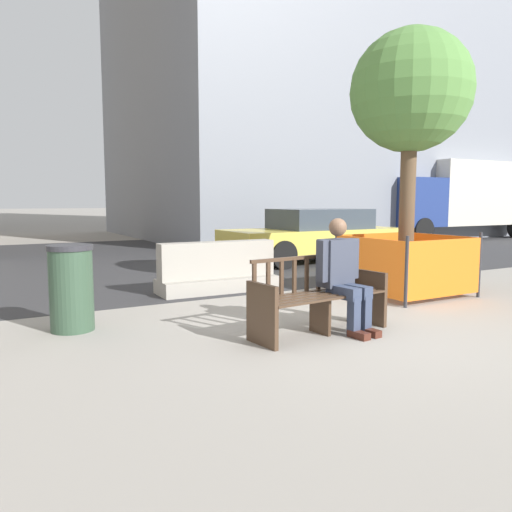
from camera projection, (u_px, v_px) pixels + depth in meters
name	position (u px, v px, depth m)	size (l,w,h in m)	color
ground_plane	(378.00, 331.00, 5.84)	(200.00, 200.00, 0.00)	gray
street_asphalt	(151.00, 257.00, 13.38)	(120.00, 12.00, 0.01)	#333335
street_bench	(319.00, 299.00, 5.70)	(1.73, 0.69, 0.88)	#473323
seated_person	(342.00, 272.00, 5.80)	(0.59, 0.75, 1.31)	#383D4C
jersey_barrier_centre	(217.00, 271.00, 8.34)	(2.01, 0.72, 0.84)	#9E998E
street_tree	(411.00, 94.00, 7.82)	(1.91, 1.91, 4.18)	brown
construction_fence	(405.00, 263.00, 8.12)	(1.63, 1.63, 1.03)	#2D2D33
car_taxi_near	(315.00, 235.00, 12.44)	(4.60, 1.91, 1.31)	#DBC64C
delivery_truck	(456.00, 196.00, 20.04)	(6.87, 2.52, 3.05)	navy
trash_bin	(71.00, 288.00, 5.81)	(0.52, 0.52, 1.01)	#334C38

